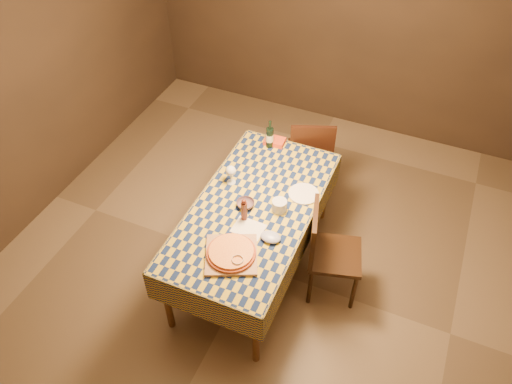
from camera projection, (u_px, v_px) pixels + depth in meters
room at (253, 152)px, 3.63m from camera, size 5.00×5.10×2.70m
dining_table at (254, 214)px, 4.09m from camera, size 0.94×1.84×0.77m
cutting_board at (231, 255)px, 3.68m from camera, size 0.50×0.50×0.02m
pizza at (231, 252)px, 3.66m from camera, size 0.37×0.37×0.04m
pepper_mill at (244, 210)px, 3.88m from camera, size 0.06×0.06×0.21m
bowl at (245, 204)px, 4.03m from camera, size 0.17×0.17×0.05m
wine_glass at (231, 171)px, 4.16m from camera, size 0.10×0.10×0.18m
wine_bottle at (270, 137)px, 4.52m from camera, size 0.08×0.08×0.28m
deli_tub at (279, 206)px, 3.98m from camera, size 0.14×0.14×0.10m
takeout_container at (275, 141)px, 4.61m from camera, size 0.19×0.14×0.05m
white_plate at (304, 194)px, 4.14m from camera, size 0.29×0.29×0.01m
tumbler at (238, 262)px, 3.60m from camera, size 0.10×0.10×0.07m
flour_patch at (249, 228)px, 3.88m from camera, size 0.25×0.19×0.00m
flour_bag at (271, 237)px, 3.78m from camera, size 0.18×0.14×0.05m
chair_far at (310, 153)px, 4.91m from camera, size 0.55×0.55×0.93m
chair_right at (326, 248)px, 4.05m from camera, size 0.52×0.52×0.93m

